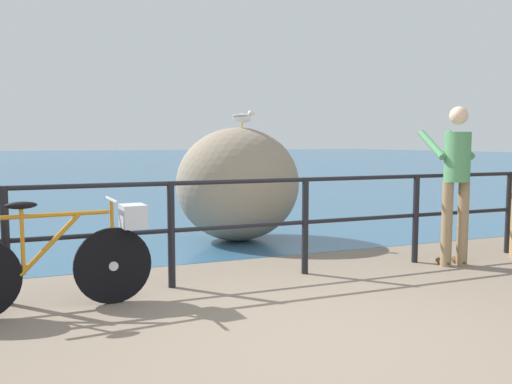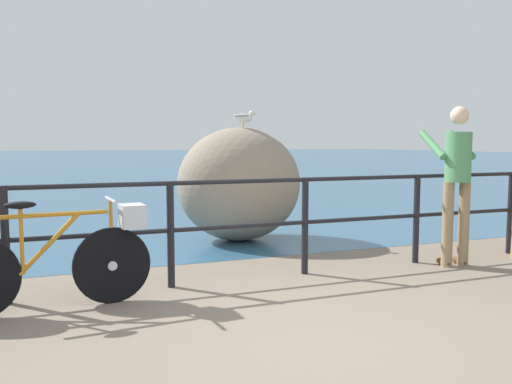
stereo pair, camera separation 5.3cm
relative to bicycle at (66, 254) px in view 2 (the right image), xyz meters
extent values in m
cube|color=#756656|center=(1.66, 18.60, -0.51)|extent=(120.00, 120.00, 0.10)
cube|color=#2D5675|center=(1.66, 46.20, -0.46)|extent=(120.00, 90.00, 0.01)
cylinder|color=black|center=(-0.48, 0.34, 0.05)|extent=(0.07, 0.07, 1.02)
cylinder|color=black|center=(0.95, 0.34, 0.05)|extent=(0.07, 0.07, 1.02)
cylinder|color=black|center=(2.37, 0.34, 0.05)|extent=(0.07, 0.07, 1.02)
cylinder|color=black|center=(3.79, 0.34, 0.05)|extent=(0.07, 0.07, 1.02)
cylinder|color=black|center=(5.22, 0.34, 0.05)|extent=(0.07, 0.07, 1.02)
cylinder|color=black|center=(1.66, 0.34, 0.54)|extent=(9.97, 0.04, 0.04)
cylinder|color=black|center=(1.66, 0.34, 0.09)|extent=(9.97, 0.04, 0.04)
cylinder|color=black|center=(0.37, 0.03, -0.13)|extent=(0.66, 0.09, 0.66)
cylinder|color=#B7BCC6|center=(0.37, 0.03, -0.13)|extent=(0.08, 0.06, 0.08)
cylinder|color=#B27219|center=(-0.15, -0.01, 0.34)|extent=(0.99, 0.12, 0.04)
cylinder|color=#B27219|center=(-0.12, -0.01, 0.10)|extent=(0.50, 0.08, 0.50)
cylinder|color=#B27219|center=(-0.33, -0.03, 0.13)|extent=(0.03, 0.03, 0.53)
ellipsoid|color=black|center=(-0.33, -0.03, 0.43)|extent=(0.25, 0.12, 0.06)
cylinder|color=#B27219|center=(0.37, 0.03, 0.15)|extent=(0.03, 0.03, 0.57)
cylinder|color=#B7BCC6|center=(0.37, 0.03, 0.44)|extent=(0.07, 0.48, 0.03)
cube|color=#B7BCC6|center=(0.55, 0.05, 0.29)|extent=(0.22, 0.26, 0.20)
cylinder|color=#8C7251|center=(4.00, 0.05, 0.01)|extent=(0.12, 0.12, 0.95)
ellipsoid|color=#513319|center=(4.01, 0.11, -0.42)|extent=(0.14, 0.27, 0.08)
cylinder|color=#8C7251|center=(4.19, 0.02, 0.01)|extent=(0.12, 0.12, 0.95)
ellipsoid|color=#513319|center=(4.20, 0.08, -0.42)|extent=(0.14, 0.27, 0.08)
cylinder|color=#4C8C59|center=(4.09, 0.04, 0.76)|extent=(0.28, 0.28, 0.55)
sphere|color=beige|center=(4.09, 0.04, 1.22)|extent=(0.20, 0.20, 0.20)
cylinder|color=#4C8C59|center=(3.96, 0.30, 0.90)|extent=(0.17, 0.52, 0.34)
cylinder|color=#4C8C59|center=(4.31, 0.24, 0.90)|extent=(0.17, 0.52, 0.34)
ellipsoid|color=gray|center=(2.36, 2.39, 0.33)|extent=(1.76, 1.47, 1.59)
cylinder|color=gold|center=(2.41, 2.37, 1.16)|extent=(0.01, 0.01, 0.06)
cylinder|color=gold|center=(2.40, 2.33, 1.16)|extent=(0.01, 0.01, 0.06)
ellipsoid|color=white|center=(2.40, 2.35, 1.25)|extent=(0.27, 0.15, 0.13)
ellipsoid|color=#9E9EA3|center=(2.38, 2.35, 1.28)|extent=(0.26, 0.16, 0.06)
sphere|color=white|center=(2.52, 2.33, 1.32)|extent=(0.08, 0.08, 0.08)
cone|color=gold|center=(2.57, 2.32, 1.32)|extent=(0.05, 0.03, 0.02)
camera|label=1|loc=(-0.12, -4.52, 0.92)|focal=36.65mm
camera|label=2|loc=(-0.07, -4.53, 0.92)|focal=36.65mm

